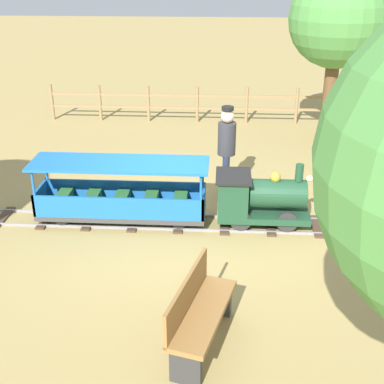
# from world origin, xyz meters

# --- Properties ---
(ground_plane) EXTENTS (60.00, 60.00, 0.00)m
(ground_plane) POSITION_xyz_m (0.00, 0.00, 0.00)
(ground_plane) COLOR #A38C51
(track) EXTENTS (0.71, 6.40, 0.04)m
(track) POSITION_xyz_m (0.00, -0.03, 0.02)
(track) COLOR gray
(track) RESTS_ON ground_plane
(locomotive) EXTENTS (0.67, 1.45, 1.00)m
(locomotive) POSITION_xyz_m (0.00, 1.18, 0.48)
(locomotive) COLOR #1E472D
(locomotive) RESTS_ON ground_plane
(passenger_car) EXTENTS (0.77, 2.70, 0.97)m
(passenger_car) POSITION_xyz_m (0.00, -0.93, 0.42)
(passenger_car) COLOR #3F3F3F
(passenger_car) RESTS_ON ground_plane
(conductor_person) EXTENTS (0.30, 0.30, 1.62)m
(conductor_person) POSITION_xyz_m (-1.01, 0.68, 0.96)
(conductor_person) COLOR #282D47
(conductor_person) RESTS_ON ground_plane
(park_bench) EXTENTS (1.36, 0.72, 0.82)m
(park_bench) POSITION_xyz_m (2.74, 0.40, 0.42)
(park_bench) COLOR olive
(park_bench) RESTS_ON ground_plane
(oak_tree_near) EXTENTS (2.02, 2.02, 3.69)m
(oak_tree_near) POSITION_xyz_m (-4.04, 2.91, 2.65)
(oak_tree_near) COLOR brown
(oak_tree_near) RESTS_ON ground_plane
(fence_section) EXTENTS (0.08, 7.48, 0.90)m
(fence_section) POSITION_xyz_m (-5.45, -0.03, 0.48)
(fence_section) COLOR #93754C
(fence_section) RESTS_ON ground_plane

